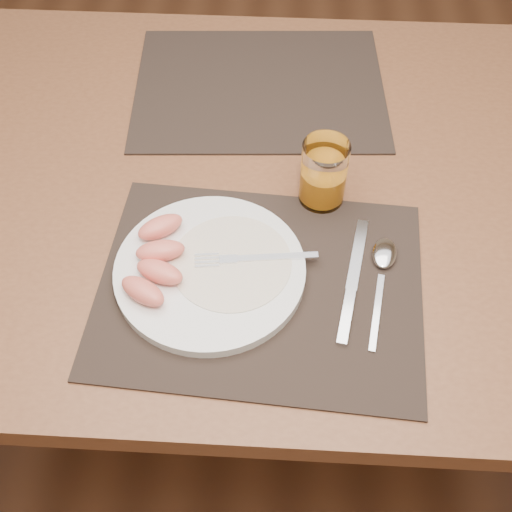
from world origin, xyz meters
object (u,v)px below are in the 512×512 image
(placemat_near, at_px, (260,286))
(placemat_far, at_px, (260,87))
(plate, at_px, (210,271))
(spoon, at_px, (383,261))
(knife, at_px, (351,289))
(juice_glass, at_px, (323,176))
(fork, at_px, (245,259))
(table, at_px, (257,209))

(placemat_near, xyz_separation_m, placemat_far, (-0.02, 0.44, 0.00))
(plate, bearing_deg, placemat_far, 83.49)
(placemat_near, bearing_deg, spoon, 15.37)
(placemat_near, height_order, knife, knife)
(knife, bearing_deg, plate, 174.97)
(placemat_far, xyz_separation_m, juice_glass, (0.11, -0.27, 0.05))
(plate, relative_size, fork, 1.54)
(fork, height_order, juice_glass, juice_glass)
(placemat_far, height_order, plate, plate)
(juice_glass, bearing_deg, table, 155.57)
(juice_glass, bearing_deg, plate, -135.16)
(fork, bearing_deg, knife, -12.73)
(table, xyz_separation_m, fork, (-0.01, -0.19, 0.11))
(plate, height_order, spoon, plate)
(plate, height_order, fork, fork)
(knife, relative_size, juice_glass, 2.06)
(fork, bearing_deg, juice_glass, 52.30)
(placemat_far, height_order, spoon, spoon)
(plate, bearing_deg, table, 74.70)
(placemat_near, bearing_deg, placemat_far, 93.07)
(plate, xyz_separation_m, spoon, (0.25, 0.03, -0.00))
(spoon, bearing_deg, fork, -175.63)
(plate, bearing_deg, juice_glass, 44.84)
(table, distance_m, placemat_far, 0.24)
(table, xyz_separation_m, placemat_near, (0.02, -0.22, 0.09))
(placemat_near, distance_m, plate, 0.07)
(placemat_far, relative_size, juice_glass, 4.22)
(plate, height_order, juice_glass, juice_glass)
(knife, height_order, juice_glass, juice_glass)
(placemat_near, bearing_deg, knife, -0.44)
(placemat_near, bearing_deg, table, 94.22)
(juice_glass, bearing_deg, placemat_far, 112.35)
(placemat_near, relative_size, placemat_far, 1.00)
(knife, distance_m, spoon, 0.07)
(spoon, bearing_deg, table, 137.86)
(table, distance_m, plate, 0.23)
(plate, xyz_separation_m, juice_glass, (0.16, 0.16, 0.04))
(table, distance_m, spoon, 0.27)
(placemat_far, xyz_separation_m, fork, (0.00, -0.41, 0.02))
(placemat_far, xyz_separation_m, plate, (-0.05, -0.42, 0.01))
(table, bearing_deg, placemat_far, 91.91)
(fork, bearing_deg, spoon, 4.37)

